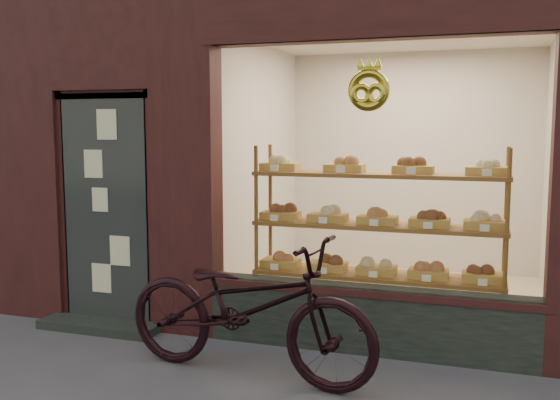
% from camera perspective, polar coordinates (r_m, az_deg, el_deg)
% --- Properties ---
extents(display_shelf, '(2.20, 0.45, 1.70)m').
position_cam_1_polar(display_shelf, '(5.59, 8.87, -3.74)').
color(display_shelf, brown).
rests_on(display_shelf, ground).
extents(bicycle, '(2.11, 0.94, 1.07)m').
position_cam_1_polar(bicycle, '(4.71, -3.01, -9.70)').
color(bicycle, black).
rests_on(bicycle, ground).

